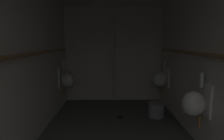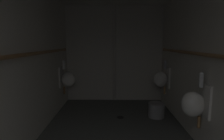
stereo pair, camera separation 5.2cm
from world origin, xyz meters
The scene contains 11 objects.
wall_left centered at (-1.22, 2.20, 1.18)m, with size 0.06×4.53×2.35m, color silver.
wall_right centered at (1.22, 2.20, 1.18)m, with size 0.06×4.53×2.35m, color silver.
wall_back centered at (0.00, 4.44, 1.18)m, with size 2.51×0.06×2.35m, color silver.
urinal_left_mid centered at (-1.05, 3.83, 0.66)m, with size 0.32×0.30×0.76m.
urinal_right_mid centered at (1.05, 2.16, 0.66)m, with size 0.32×0.30×0.76m.
urinal_right_far centered at (1.05, 3.83, 0.66)m, with size 0.32×0.30×0.76m.
supply_pipe_left centered at (-1.13, 2.21, 1.30)m, with size 0.06×3.71×0.06m.
supply_pipe_right centered at (1.13, 2.17, 1.30)m, with size 0.06×3.77×0.06m.
standpipe_back_wall centered at (0.01, 4.33, 1.18)m, with size 0.07×0.07×2.30m, color silver.
floor_drain centered at (0.12, 3.27, 0.00)m, with size 0.14×0.14×0.01m, color black.
waste_bin centered at (0.83, 3.30, 0.14)m, with size 0.31×0.31×0.28m, color gray.
Camera 1 is at (-0.08, -0.20, 1.45)m, focal length 29.68 mm.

